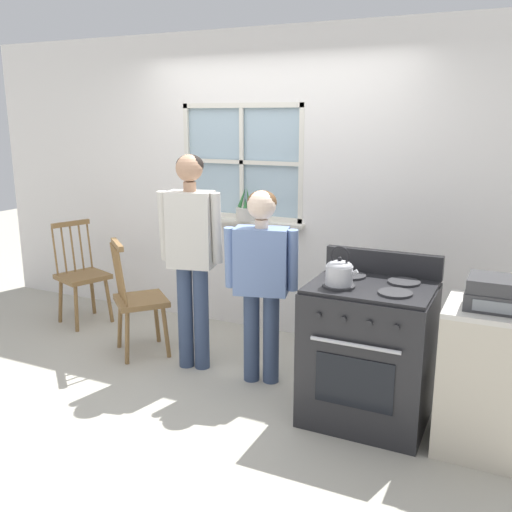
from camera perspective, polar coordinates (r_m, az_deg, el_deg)
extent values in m
plane|color=#B2AD9E|center=(4.31, -5.92, -13.28)|extent=(16.00, 16.00, 0.00)
cube|color=white|center=(6.24, -15.85, 7.68)|extent=(2.28, 0.06, 2.70)
cube|color=white|center=(4.71, 21.77, 5.40)|extent=(2.93, 0.06, 2.70)
cube|color=white|center=(5.42, -1.28, -1.61)|extent=(1.20, 0.06, 1.04)
cube|color=white|center=(5.24, -1.40, 18.48)|extent=(1.20, 0.06, 0.63)
cube|color=silver|center=(5.24, -1.71, 3.50)|extent=(1.26, 0.10, 0.03)
cube|color=#9EB7C6|center=(5.25, -1.29, 9.39)|extent=(1.14, 0.01, 0.97)
cube|color=silver|center=(5.22, -1.44, 9.37)|extent=(0.04, 0.02, 1.03)
cube|color=silver|center=(5.22, -1.44, 9.37)|extent=(1.20, 0.02, 0.04)
cube|color=silver|center=(5.51, -6.89, 9.50)|extent=(0.04, 0.03, 1.03)
cube|color=silver|center=(4.99, 4.57, 9.12)|extent=(0.04, 0.03, 1.03)
cube|color=silver|center=(5.21, -1.48, 14.83)|extent=(1.20, 0.03, 0.04)
cube|color=silver|center=(5.28, -1.41, 3.98)|extent=(1.20, 0.03, 0.04)
cube|color=olive|center=(4.87, -11.41, -4.39)|extent=(0.58, 0.58, 0.04)
cylinder|color=olive|center=(4.82, -8.99, -7.51)|extent=(0.09, 0.05, 0.44)
cylinder|color=olive|center=(5.13, -9.91, -6.21)|extent=(0.05, 0.09, 0.44)
cylinder|color=olive|center=(4.76, -12.76, -7.96)|extent=(0.05, 0.09, 0.44)
cylinder|color=olive|center=(5.08, -13.45, -6.61)|extent=(0.09, 0.05, 0.44)
cylinder|color=olive|center=(4.60, -13.17, -2.43)|extent=(0.06, 0.06, 0.48)
cylinder|color=olive|center=(4.68, -13.36, -2.14)|extent=(0.06, 0.06, 0.48)
cylinder|color=olive|center=(4.77, -13.54, -1.87)|extent=(0.06, 0.06, 0.48)
cylinder|color=olive|center=(4.86, -13.72, -1.60)|extent=(0.06, 0.06, 0.48)
cylinder|color=olive|center=(4.94, -13.89, -1.34)|extent=(0.06, 0.06, 0.48)
cube|color=olive|center=(4.71, -13.72, 1.12)|extent=(0.31, 0.28, 0.04)
cube|color=olive|center=(5.72, -16.92, -1.98)|extent=(0.52, 0.53, 0.04)
cylinder|color=olive|center=(5.58, -17.53, -5.02)|extent=(0.06, 0.09, 0.44)
cylinder|color=olive|center=(5.73, -14.50, -4.32)|extent=(0.09, 0.06, 0.44)
cylinder|color=olive|center=(5.86, -18.96, -4.24)|extent=(0.09, 0.06, 0.44)
cylinder|color=olive|center=(6.00, -16.03, -3.60)|extent=(0.06, 0.09, 0.44)
cylinder|color=olive|center=(5.74, -19.46, 0.34)|extent=(0.07, 0.04, 0.48)
cylinder|color=olive|center=(5.77, -18.66, 0.49)|extent=(0.07, 0.04, 0.48)
cylinder|color=olive|center=(5.81, -17.86, 0.63)|extent=(0.07, 0.04, 0.48)
cylinder|color=olive|center=(5.85, -17.08, 0.78)|extent=(0.07, 0.04, 0.48)
cylinder|color=olive|center=(5.89, -16.30, 0.92)|extent=(0.07, 0.04, 0.48)
cube|color=olive|center=(5.76, -18.05, 3.10)|extent=(0.17, 0.37, 0.04)
cylinder|color=#384766|center=(4.57, -7.07, -6.06)|extent=(0.12, 0.12, 0.83)
cylinder|color=#384766|center=(4.52, -5.49, -6.21)|extent=(0.12, 0.12, 0.83)
cube|color=beige|center=(4.36, -6.53, 2.64)|extent=(0.38, 0.28, 0.58)
cylinder|color=beige|center=(4.41, -9.19, 2.99)|extent=(0.10, 0.13, 0.54)
cylinder|color=beige|center=(4.27, -3.98, 2.79)|extent=(0.10, 0.13, 0.54)
cylinder|color=tan|center=(4.31, -6.65, 6.91)|extent=(0.10, 0.10, 0.07)
sphere|color=tan|center=(4.29, -6.70, 8.72)|extent=(0.20, 0.20, 0.20)
ellipsoid|color=black|center=(4.30, -6.64, 8.98)|extent=(0.21, 0.21, 0.17)
cylinder|color=#384766|center=(4.32, -0.45, -8.08)|extent=(0.12, 0.12, 0.70)
cylinder|color=#384766|center=(4.30, 1.52, -8.21)|extent=(0.12, 0.12, 0.70)
cube|color=#6B84B7|center=(4.12, 0.55, -0.49)|extent=(0.43, 0.30, 0.49)
cylinder|color=#6B84B7|center=(4.15, -2.64, -0.15)|extent=(0.10, 0.12, 0.45)
cylinder|color=#6B84B7|center=(4.07, 3.70, -0.44)|extent=(0.10, 0.12, 0.45)
cylinder|color=beige|center=(4.07, 0.56, 3.25)|extent=(0.10, 0.10, 0.06)
sphere|color=beige|center=(4.04, 0.56, 5.11)|extent=(0.21, 0.21, 0.21)
ellipsoid|color=brown|center=(4.05, 0.60, 5.40)|extent=(0.21, 0.21, 0.17)
cube|color=#232326|center=(3.83, 11.15, -9.68)|extent=(0.78, 0.64, 0.90)
cube|color=black|center=(3.67, 11.48, -3.05)|extent=(0.76, 0.61, 0.02)
cylinder|color=#2D2D30|center=(3.59, 8.28, -2.98)|extent=(0.20, 0.20, 0.02)
cylinder|color=#2D2D30|center=(3.51, 13.76, -3.64)|extent=(0.20, 0.20, 0.02)
cylinder|color=#2D2D30|center=(3.83, 9.43, -1.98)|extent=(0.20, 0.20, 0.02)
cylinder|color=#2D2D30|center=(3.75, 14.58, -2.57)|extent=(0.20, 0.20, 0.02)
cube|color=#232326|center=(3.92, 12.60, -0.63)|extent=(0.78, 0.06, 0.16)
cube|color=black|center=(3.57, 9.76, -12.40)|extent=(0.48, 0.01, 0.32)
cylinder|color=silver|center=(3.44, 9.83, -8.78)|extent=(0.55, 0.02, 0.02)
cylinder|color=#232326|center=(3.47, 6.25, -5.94)|extent=(0.04, 0.02, 0.04)
cylinder|color=#232326|center=(3.42, 8.73, -6.29)|extent=(0.04, 0.02, 0.04)
cylinder|color=#232326|center=(3.39, 11.27, -6.63)|extent=(0.04, 0.02, 0.04)
cylinder|color=#232326|center=(3.35, 13.86, -6.97)|extent=(0.04, 0.02, 0.04)
cylinder|color=#B7B7BC|center=(3.57, 8.31, -1.93)|extent=(0.17, 0.17, 0.12)
ellipsoid|color=#B7B7BC|center=(3.56, 8.35, -0.99)|extent=(0.16, 0.16, 0.07)
sphere|color=black|center=(3.55, 8.37, -0.29)|extent=(0.03, 0.03, 0.03)
cylinder|color=#B7B7BC|center=(3.55, 9.57, -1.79)|extent=(0.08, 0.03, 0.07)
torus|color=black|center=(3.54, 8.38, 0.02)|extent=(0.12, 0.01, 0.12)
cylinder|color=beige|center=(5.18, -1.07, 4.23)|extent=(0.17, 0.17, 0.12)
cylinder|color=#33261C|center=(5.18, -1.07, 4.78)|extent=(0.15, 0.15, 0.01)
cone|color=#2D7038|center=(5.16, -0.79, 5.85)|extent=(0.06, 0.05, 0.18)
cone|color=#2D7038|center=(5.19, -1.05, 5.35)|extent=(0.04, 0.05, 0.09)
cone|color=#2D7038|center=(5.16, -1.36, 5.88)|extent=(0.09, 0.06, 0.19)
cone|color=#2D7038|center=(5.14, -1.09, 5.24)|extent=(0.04, 0.05, 0.08)
cube|color=beige|center=(3.70, 22.23, -11.60)|extent=(0.55, 0.50, 0.87)
cube|color=beige|center=(3.54, 22.89, -4.98)|extent=(0.55, 0.50, 0.03)
cube|color=#38383A|center=(3.50, 22.97, -4.07)|extent=(0.34, 0.28, 0.10)
cube|color=#38383A|center=(3.48, 23.10, -2.66)|extent=(0.32, 0.27, 0.08)
cube|color=gray|center=(3.36, 22.83, -4.76)|extent=(0.24, 0.01, 0.06)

